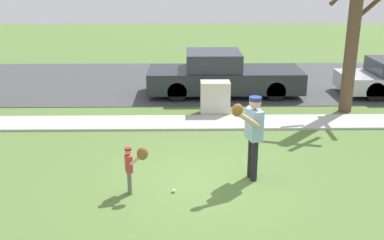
# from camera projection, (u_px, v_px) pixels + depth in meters

# --- Properties ---
(ground_plane) EXTENTS (48.00, 48.00, 0.00)m
(ground_plane) POSITION_uv_depth(u_px,v_px,m) (199.00, 125.00, 12.93)
(ground_plane) COLOR #567538
(sidewalk_strip) EXTENTS (36.00, 1.20, 0.06)m
(sidewalk_strip) POSITION_uv_depth(u_px,v_px,m) (199.00, 122.00, 13.02)
(sidewalk_strip) COLOR #B2B2AD
(sidewalk_strip) RESTS_ON ground
(road_surface) EXTENTS (36.00, 6.80, 0.02)m
(road_surface) POSITION_uv_depth(u_px,v_px,m) (195.00, 81.00, 17.76)
(road_surface) COLOR #424244
(road_surface) RESTS_ON ground
(person_adult) EXTENTS (0.68, 0.77, 1.77)m
(person_adult) POSITION_uv_depth(u_px,v_px,m) (252.00, 129.00, 9.28)
(person_adult) COLOR black
(person_adult) RESTS_ON ground
(person_child) EXTENTS (0.49, 0.33, 1.00)m
(person_child) POSITION_uv_depth(u_px,v_px,m) (133.00, 163.00, 8.80)
(person_child) COLOR #6B6656
(person_child) RESTS_ON ground
(baseball) EXTENTS (0.07, 0.07, 0.07)m
(baseball) POSITION_uv_depth(u_px,v_px,m) (174.00, 191.00, 9.05)
(baseball) COLOR white
(baseball) RESTS_ON ground
(utility_cabinet) EXTENTS (0.87, 0.55, 0.99)m
(utility_cabinet) POSITION_uv_depth(u_px,v_px,m) (215.00, 98.00, 13.74)
(utility_cabinet) COLOR beige
(utility_cabinet) RESTS_ON ground
(street_tree_near) EXTENTS (1.84, 1.88, 4.88)m
(street_tree_near) POSITION_uv_depth(u_px,v_px,m) (354.00, 25.00, 13.30)
(street_tree_near) COLOR brown
(street_tree_near) RESTS_ON ground
(parked_pickup_dark) EXTENTS (5.20, 1.95, 1.48)m
(parked_pickup_dark) POSITION_uv_depth(u_px,v_px,m) (222.00, 76.00, 15.74)
(parked_pickup_dark) COLOR #23282D
(parked_pickup_dark) RESTS_ON road_surface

